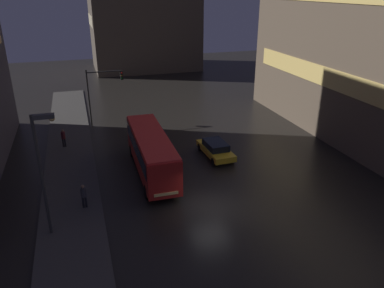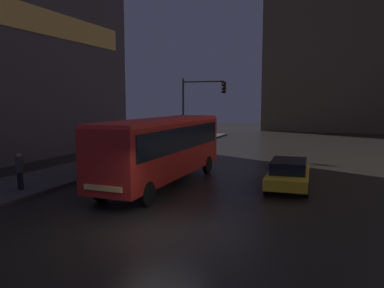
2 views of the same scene
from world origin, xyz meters
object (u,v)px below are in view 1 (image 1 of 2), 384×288
at_px(pedestrian_near, 84,194).
at_px(traffic_light_main, 101,87).
at_px(bus_near, 151,150).
at_px(car_taxi, 216,149).
at_px(pedestrian_mid, 63,137).
at_px(street_lamp_sidewalk, 43,157).

height_order(pedestrian_near, traffic_light_main, traffic_light_main).
xyz_separation_m(bus_near, car_taxi, (5.97, 1.53, -1.32)).
distance_m(car_taxi, pedestrian_mid, 13.91).
bearing_deg(car_taxi, street_lamp_sidewalk, 27.52).
bearing_deg(pedestrian_mid, bus_near, -92.66).
bearing_deg(traffic_light_main, street_lamp_sidewalk, -103.78).
distance_m(car_taxi, traffic_light_main, 14.38).
relative_size(bus_near, traffic_light_main, 1.70).
distance_m(bus_near, traffic_light_main, 12.98).
distance_m(pedestrian_mid, traffic_light_main, 7.28).
bearing_deg(traffic_light_main, car_taxi, -52.07).
height_order(pedestrian_near, street_lamp_sidewalk, street_lamp_sidewalk).
height_order(pedestrian_near, pedestrian_mid, same).
relative_size(pedestrian_mid, street_lamp_sidewalk, 0.23).
bearing_deg(pedestrian_mid, traffic_light_main, 7.05).
xyz_separation_m(car_taxi, traffic_light_main, (-8.58, 11.02, 3.43)).
distance_m(pedestrian_near, traffic_light_main, 16.87).
bearing_deg(bus_near, traffic_light_main, -77.40).
distance_m(pedestrian_near, pedestrian_mid, 11.20).
bearing_deg(pedestrian_near, street_lamp_sidewalk, 6.85).
xyz_separation_m(bus_near, pedestrian_mid, (-6.68, 7.30, -0.89)).
bearing_deg(pedestrian_near, pedestrian_mid, -127.38).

